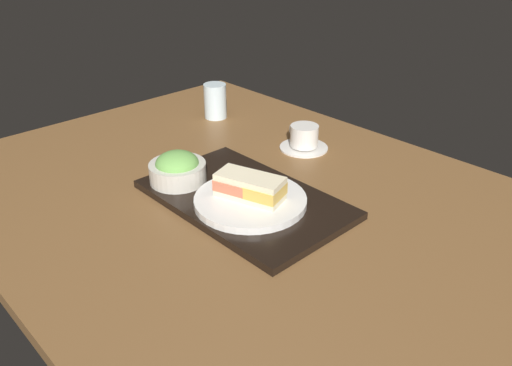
% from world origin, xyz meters
% --- Properties ---
extents(ground_plane, '(1.40, 1.00, 0.03)m').
position_xyz_m(ground_plane, '(0.00, 0.00, -0.01)').
color(ground_plane, brown).
extents(serving_tray, '(0.43, 0.27, 0.02)m').
position_xyz_m(serving_tray, '(-0.00, -0.02, 0.01)').
color(serving_tray, black).
rests_on(serving_tray, ground_plane).
extents(sandwich_plate, '(0.23, 0.23, 0.01)m').
position_xyz_m(sandwich_plate, '(0.03, -0.03, 0.02)').
color(sandwich_plate, silver).
rests_on(sandwich_plate, serving_tray).
extents(sandwich_near, '(0.09, 0.08, 0.05)m').
position_xyz_m(sandwich_near, '(0.00, -0.04, 0.05)').
color(sandwich_near, beige).
rests_on(sandwich_near, sandwich_plate).
extents(sandwich_far, '(0.09, 0.08, 0.05)m').
position_xyz_m(sandwich_far, '(0.06, -0.02, 0.06)').
color(sandwich_far, beige).
rests_on(sandwich_far, sandwich_plate).
extents(salad_bowl, '(0.12, 0.12, 0.07)m').
position_xyz_m(salad_bowl, '(-0.15, -0.08, 0.05)').
color(salad_bowl, beige).
rests_on(salad_bowl, serving_tray).
extents(coffee_cup, '(0.12, 0.12, 0.06)m').
position_xyz_m(coffee_cup, '(-0.10, 0.28, 0.03)').
color(coffee_cup, silver).
rests_on(coffee_cup, ground_plane).
extents(drinking_glass, '(0.07, 0.07, 0.10)m').
position_xyz_m(drinking_glass, '(-0.43, 0.25, 0.05)').
color(drinking_glass, silver).
rests_on(drinking_glass, ground_plane).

